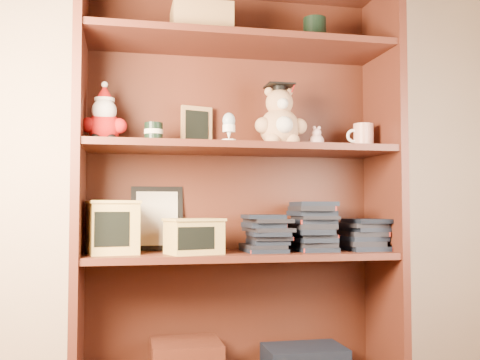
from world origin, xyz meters
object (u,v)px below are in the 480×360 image
object	(u,v)px
bookcase	(237,191)
grad_teddy_bear	(280,122)
teacher_mug	(363,136)
treats_box	(112,227)

from	to	relation	value
bookcase	grad_teddy_bear	size ratio (longest dim) A/B	6.47
grad_teddy_bear	teacher_mug	xyz separation A→B (m)	(0.34, 0.01, -0.04)
teacher_mug	treats_box	distance (m)	1.03
grad_teddy_bear	treats_box	xyz separation A→B (m)	(-0.62, 0.01, -0.40)
teacher_mug	treats_box	world-z (taller)	teacher_mug
grad_teddy_bear	treats_box	bearing A→B (deg)	179.39
bookcase	teacher_mug	size ratio (longest dim) A/B	14.43
bookcase	treats_box	size ratio (longest dim) A/B	7.87
bookcase	treats_box	world-z (taller)	bookcase
treats_box	grad_teddy_bear	bearing A→B (deg)	-0.61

